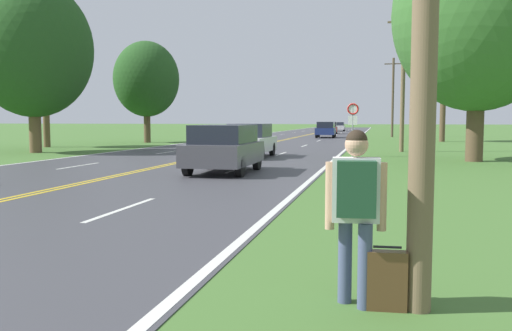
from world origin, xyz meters
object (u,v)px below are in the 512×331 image
car_silver_hatchback_horizon (339,126)px  traffic_sign (353,116)px  tree_left_verge (444,63)px  tree_far_back (32,49)px  hitchhiker_person (356,200)px  car_red_hatchback_distant (330,128)px  car_dark_grey_hatchback_mid_near (224,147)px  suitcase (387,280)px  tree_mid_treeline (146,79)px  car_white_sedan_mid_far (250,140)px  tree_behind_sign (479,14)px  car_dark_blue_suv_receding (326,129)px  tree_right_cluster (44,61)px

car_silver_hatchback_horizon → traffic_sign: bearing=3.4°
tree_left_verge → tree_far_back: tree_far_back is taller
hitchhiker_person → car_red_hatchback_distant: bearing=1.6°
hitchhiker_person → car_silver_hatchback_horizon: hitchhiker_person is taller
car_dark_grey_hatchback_mid_near → suitcase: bearing=22.3°
tree_left_verge → car_dark_grey_hatchback_mid_near: 30.99m
tree_mid_treeline → car_dark_grey_hatchback_mid_near: bearing=-59.9°
tree_far_back → car_red_hatchback_distant: (12.26, 41.90, -4.81)m
car_white_sedan_mid_far → car_red_hatchback_distant: size_ratio=1.13×
tree_left_verge → car_white_sedan_mid_far: tree_left_verge is taller
hitchhiker_person → tree_behind_sign: 20.86m
car_dark_grey_hatchback_mid_near → car_silver_hatchback_horizon: size_ratio=0.96×
suitcase → car_dark_grey_hatchback_mid_near: (-5.25, 12.47, 0.58)m
car_silver_hatchback_horizon → tree_mid_treeline: bearing=-16.1°
tree_behind_sign → car_dark_blue_suv_receding: tree_behind_sign is taller
hitchhiker_person → car_dark_grey_hatchback_mid_near: bearing=17.9°
tree_left_verge → car_dark_blue_suv_receding: (-10.18, 7.42, -5.49)m
hitchhiker_person → car_silver_hatchback_horizon: bearing=0.6°
hitchhiker_person → tree_behind_sign: (4.21, 19.75, 5.25)m
tree_left_verge → tree_right_cluster: bearing=-150.4°
car_dark_blue_suv_receding → car_silver_hatchback_horizon: 30.28m
car_dark_grey_hatchback_mid_near → tree_left_verge: bearing=160.1°
tree_mid_treeline → tree_right_cluster: (-3.50, -7.98, 0.69)m
tree_far_back → car_dark_blue_suv_receding: 31.04m
suitcase → car_dark_blue_suv_receding: bearing=2.5°
suitcase → traffic_sign: size_ratio=0.24×
tree_left_verge → tree_far_back: bearing=-139.0°
traffic_sign → car_red_hatchback_distant: bearing=96.7°
traffic_sign → tree_mid_treeline: 21.07m
tree_behind_sign → car_silver_hatchback_horizon: 60.31m
traffic_sign → car_red_hatchback_distant: traffic_sign is taller
car_dark_grey_hatchback_mid_near → car_white_sedan_mid_far: car_dark_grey_hatchback_mid_near is taller
tree_left_verge → car_red_hatchback_distant: size_ratio=2.29×
suitcase → car_silver_hatchback_horizon: bearing=0.8°
tree_behind_sign → car_dark_grey_hatchback_mid_near: tree_behind_sign is taller
tree_behind_sign → car_red_hatchback_distant: bearing=103.2°
car_white_sedan_mid_far → car_dark_grey_hatchback_mid_near: bearing=6.5°
car_dark_blue_suv_receding → tree_behind_sign: bearing=16.0°
car_dark_blue_suv_receding → car_red_hatchback_distant: 14.21m
tree_right_cluster → tree_far_back: (2.94, -5.40, -0.02)m
suitcase → tree_far_back: size_ratio=0.07×
suitcase → tree_right_cluster: size_ratio=0.08×
hitchhiker_person → car_white_sedan_mid_far: 20.87m
car_dark_grey_hatchback_mid_near → car_silver_hatchback_horizon: 66.47m
car_dark_grey_hatchback_mid_near → car_red_hatchback_distant: bearing=-179.5°
tree_far_back → car_dark_blue_suv_receding: size_ratio=2.12×
suitcase → car_dark_grey_hatchback_mid_near: car_dark_grey_hatchback_mid_near is taller
car_dark_blue_suv_receding → car_silver_hatchback_horizon: bearing=-179.8°
suitcase → tree_mid_treeline: tree_mid_treeline is taller
tree_behind_sign → car_red_hatchback_distant: (-10.12, 43.10, -5.51)m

